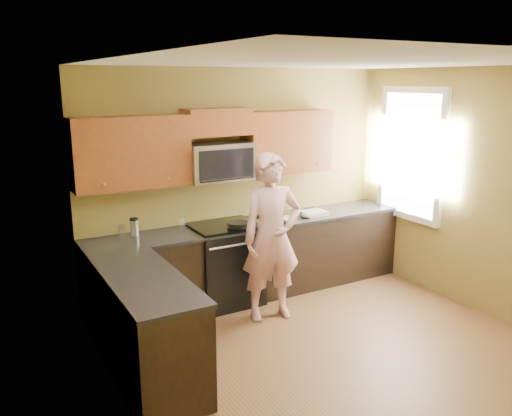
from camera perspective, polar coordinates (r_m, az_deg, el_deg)
floor at (r=5.24m, az=9.30°, el=-15.64°), size 4.00×4.00×0.00m
ceiling at (r=4.57m, az=10.65°, el=15.35°), size 4.00×4.00×0.00m
wall_back at (r=6.35m, az=-1.55°, el=2.84°), size 4.00×0.00×4.00m
wall_left at (r=3.83m, az=-14.04°, el=-5.04°), size 0.00×4.00×4.00m
wall_right at (r=6.17m, az=24.47°, el=1.25°), size 0.00×4.00×4.00m
cabinet_back_run at (r=6.34m, az=-0.21°, el=-5.72°), size 4.00×0.60×0.88m
cabinet_left_run at (r=4.78m, az=-11.87°, el=-12.80°), size 0.60×1.60×0.88m
countertop_back at (r=6.19m, az=-0.17°, el=-1.73°), size 4.00×0.62×0.04m
countertop_left at (r=4.60m, az=-12.04°, el=-7.64°), size 0.62×1.60×0.04m
stove at (r=6.13m, az=-3.37°, el=-6.08°), size 0.76×0.65×0.95m
microwave at (r=5.98m, az=-4.04°, el=3.09°), size 0.76×0.40×0.42m
upper_cab_left at (r=5.67m, az=-13.25°, el=2.16°), size 1.22×0.33×0.75m
upper_cab_right at (r=6.47m, az=3.38°, el=3.91°), size 1.12×0.33×0.75m
upper_cab_over_mw at (r=5.93m, az=-4.29°, el=9.33°), size 0.76×0.33×0.30m
window at (r=6.86m, az=16.55°, el=5.63°), size 0.06×1.06×1.66m
woman at (r=5.62m, az=1.73°, el=-3.25°), size 0.73×0.54×1.82m
frying_pan at (r=5.89m, az=-1.94°, el=-2.05°), size 0.35×0.48×0.06m
butter_tub at (r=6.15m, az=0.15°, el=-1.63°), size 0.12×0.12×0.08m
toast_slice at (r=6.39m, az=3.37°, el=-1.00°), size 0.14×0.14×0.01m
napkin_a at (r=6.19m, az=3.21°, el=-1.29°), size 0.13×0.13×0.06m
napkin_b at (r=6.40m, az=5.54°, el=-0.79°), size 0.13×0.14×0.07m
dish_towel at (r=6.55m, az=6.29°, el=-0.55°), size 0.31×0.26×0.05m
travel_mug at (r=5.81m, az=-13.07°, el=-2.95°), size 0.11×0.11×0.19m
glass_a at (r=5.81m, az=-14.41°, el=-2.41°), size 0.07×0.07×0.12m
glass_b at (r=5.97m, az=-8.03°, el=-1.66°), size 0.08×0.08×0.12m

